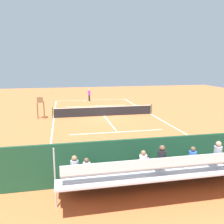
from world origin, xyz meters
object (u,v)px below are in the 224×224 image
object	(u,v)px
equipment_bag	(167,168)
courtside_bench	(194,157)
tennis_racket	(85,102)
tennis_net	(104,111)
umpire_chair	(40,105)
bleacher_stand	(166,172)
tennis_player	(89,94)
tennis_ball_near	(89,102)

from	to	relation	value
equipment_bag	courtside_bench	bearing A→B (deg)	-175.27
courtside_bench	tennis_racket	world-z (taller)	courtside_bench
tennis_net	courtside_bench	xyz separation A→B (m)	(-2.43, 13.27, 0.06)
courtside_bench	equipment_bag	size ratio (longest dim) A/B	2.00
umpire_chair	tennis_racket	xyz separation A→B (m)	(-5.13, -9.73, -1.30)
bleacher_stand	equipment_bag	size ratio (longest dim) A/B	10.07
bleacher_stand	umpire_chair	world-z (taller)	bleacher_stand
courtside_bench	tennis_player	size ratio (longest dim) A/B	0.93
tennis_net	courtside_bench	world-z (taller)	tennis_net
courtside_bench	tennis_player	world-z (taller)	tennis_player
umpire_chair	tennis_ball_near	world-z (taller)	umpire_chair
tennis_net	courtside_bench	distance (m)	13.49
bleacher_stand	tennis_ball_near	xyz separation A→B (m)	(0.52, -24.40, -0.92)
umpire_chair	equipment_bag	xyz separation A→B (m)	(-7.07, 13.37, -1.13)
tennis_net	tennis_racket	bearing A→B (deg)	-83.73
tennis_net	tennis_player	size ratio (longest dim) A/B	5.35
tennis_player	tennis_ball_near	distance (m)	1.50
bleacher_stand	equipment_bag	world-z (taller)	bleacher_stand
tennis_player	tennis_net	bearing A→B (deg)	92.11
equipment_bag	tennis_ball_near	size ratio (longest dim) A/B	13.64
bleacher_stand	courtside_bench	size ratio (longest dim) A/B	5.03
courtside_bench	umpire_chair	bearing A→B (deg)	-56.92
bleacher_stand	tennis_racket	xyz separation A→B (m)	(0.99, -25.06, -0.94)
bleacher_stand	tennis_player	xyz separation A→B (m)	(0.30, -25.51, 0.06)
tennis_net	bleacher_stand	distance (m)	15.37
bleacher_stand	courtside_bench	world-z (taller)	bleacher_stand
equipment_bag	tennis_ball_near	world-z (taller)	equipment_bag
tennis_net	umpire_chair	bearing A→B (deg)	0.29
tennis_player	tennis_ball_near	size ratio (longest dim) A/B	29.18
tennis_ball_near	tennis_racket	bearing A→B (deg)	-54.61
courtside_bench	tennis_racket	size ratio (longest dim) A/B	3.12
equipment_bag	tennis_racket	distance (m)	23.18
umpire_chair	tennis_racket	size ratio (longest dim) A/B	3.71
equipment_bag	tennis_racket	world-z (taller)	equipment_bag
bleacher_stand	umpire_chair	xyz separation A→B (m)	(6.13, -15.33, 0.36)
tennis_racket	tennis_ball_near	bearing A→B (deg)	125.39
bleacher_stand	tennis_racket	size ratio (longest dim) A/B	15.70
equipment_bag	tennis_net	bearing A→B (deg)	-86.27
courtside_bench	equipment_bag	distance (m)	1.60
courtside_bench	tennis_racket	xyz separation A→B (m)	(3.49, -22.97, -0.54)
umpire_chair	bleacher_stand	bearing A→B (deg)	111.78
bleacher_stand	umpire_chair	bearing A→B (deg)	-68.22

